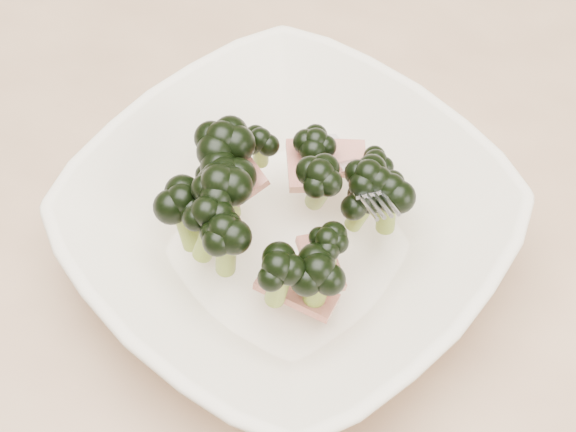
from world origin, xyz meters
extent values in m
cube|color=tan|center=(0.00, 0.00, 0.73)|extent=(1.20, 0.80, 0.04)
imported|color=#F0E3CB|center=(0.12, -0.03, 0.79)|extent=(0.38, 0.38, 0.07)
cylinder|color=olive|center=(0.06, -0.03, 0.80)|extent=(0.02, 0.02, 0.03)
ellipsoid|color=black|center=(0.06, -0.03, 0.82)|extent=(0.03, 0.03, 0.02)
cylinder|color=olive|center=(0.15, -0.08, 0.80)|extent=(0.02, 0.02, 0.04)
ellipsoid|color=black|center=(0.15, -0.08, 0.83)|extent=(0.04, 0.04, 0.03)
cylinder|color=olive|center=(0.09, -0.08, 0.82)|extent=(0.02, 0.01, 0.05)
ellipsoid|color=black|center=(0.09, -0.08, 0.84)|extent=(0.03, 0.03, 0.03)
cylinder|color=olive|center=(0.16, 0.00, 0.81)|extent=(0.02, 0.02, 0.04)
ellipsoid|color=black|center=(0.16, 0.00, 0.83)|extent=(0.03, 0.03, 0.03)
cylinder|color=olive|center=(0.08, -0.07, 0.81)|extent=(0.03, 0.02, 0.05)
ellipsoid|color=black|center=(0.08, -0.07, 0.84)|extent=(0.04, 0.04, 0.03)
cylinder|color=olive|center=(0.18, 0.00, 0.80)|extent=(0.02, 0.02, 0.04)
ellipsoid|color=black|center=(0.18, 0.00, 0.83)|extent=(0.03, 0.03, 0.03)
cylinder|color=olive|center=(0.16, 0.02, 0.79)|extent=(0.02, 0.01, 0.04)
ellipsoid|color=black|center=(0.16, 0.02, 0.82)|extent=(0.03, 0.03, 0.02)
cylinder|color=olive|center=(0.14, -0.03, 0.83)|extent=(0.02, 0.02, 0.04)
ellipsoid|color=black|center=(0.14, -0.03, 0.85)|extent=(0.03, 0.03, 0.03)
cylinder|color=olive|center=(0.13, -0.09, 0.81)|extent=(0.02, 0.01, 0.04)
ellipsoid|color=black|center=(0.13, -0.09, 0.83)|extent=(0.03, 0.03, 0.03)
cylinder|color=olive|center=(0.08, 0.02, 0.79)|extent=(0.01, 0.01, 0.02)
ellipsoid|color=black|center=(0.08, 0.02, 0.81)|extent=(0.03, 0.03, 0.02)
cylinder|color=olive|center=(0.06, -0.01, 0.81)|extent=(0.02, 0.03, 0.05)
ellipsoid|color=black|center=(0.06, -0.01, 0.84)|extent=(0.04, 0.04, 0.03)
cylinder|color=olive|center=(0.05, -0.06, 0.80)|extent=(0.03, 0.02, 0.05)
ellipsoid|color=black|center=(0.05, -0.06, 0.83)|extent=(0.04, 0.04, 0.03)
cylinder|color=olive|center=(0.08, -0.05, 0.81)|extent=(0.02, 0.02, 0.05)
ellipsoid|color=black|center=(0.08, -0.05, 0.85)|extent=(0.04, 0.04, 0.03)
cylinder|color=olive|center=(0.07, -0.04, 0.81)|extent=(0.02, 0.02, 0.04)
ellipsoid|color=black|center=(0.07, -0.04, 0.84)|extent=(0.04, 0.04, 0.03)
cylinder|color=olive|center=(0.15, -0.06, 0.81)|extent=(0.01, 0.02, 0.04)
ellipsoid|color=black|center=(0.15, -0.06, 0.83)|extent=(0.03, 0.03, 0.02)
cylinder|color=olive|center=(0.16, -0.01, 0.80)|extent=(0.02, 0.02, 0.03)
ellipsoid|color=black|center=(0.16, -0.01, 0.82)|extent=(0.03, 0.03, 0.02)
cylinder|color=olive|center=(0.12, 0.02, 0.80)|extent=(0.02, 0.01, 0.03)
ellipsoid|color=black|center=(0.12, 0.02, 0.82)|extent=(0.03, 0.03, 0.03)
cube|color=maroon|center=(0.12, 0.02, 0.80)|extent=(0.05, 0.05, 0.01)
cube|color=maroon|center=(0.15, -0.05, 0.79)|extent=(0.05, 0.05, 0.01)
cube|color=maroon|center=(0.06, -0.03, 0.79)|extent=(0.03, 0.04, 0.02)
cube|color=maroon|center=(0.07, -0.03, 0.81)|extent=(0.05, 0.05, 0.02)
cube|color=maroon|center=(0.14, 0.03, 0.80)|extent=(0.04, 0.04, 0.01)
cube|color=maroon|center=(0.14, -0.08, 0.79)|extent=(0.06, 0.03, 0.01)
camera|label=1|loc=(0.22, -0.32, 1.27)|focal=50.00mm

